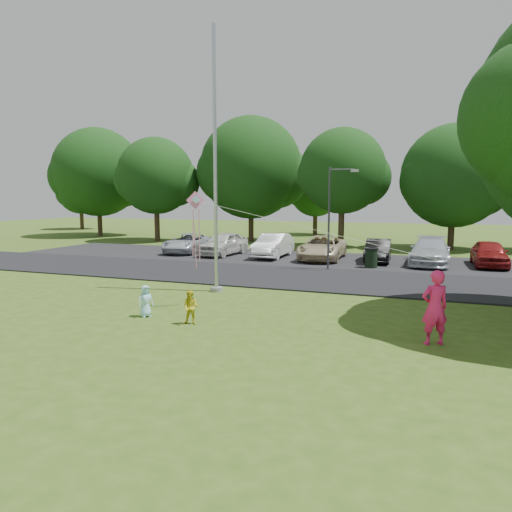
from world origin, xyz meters
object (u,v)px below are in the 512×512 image
(child_blue, at_px, (146,301))
(kite, at_px, (201,215))
(flagpole, at_px, (215,184))
(street_lamp, at_px, (333,209))
(trash_can, at_px, (371,259))
(woman, at_px, (435,308))
(child_yellow, at_px, (191,307))

(child_blue, xyz_separation_m, kite, (1.12, 1.59, 2.61))
(flagpole, relative_size, child_blue, 10.12)
(flagpole, xyz_separation_m, street_lamp, (3.32, 6.72, -1.06))
(flagpole, height_order, child_blue, flagpole)
(trash_can, distance_m, woman, 12.49)
(woman, xyz_separation_m, child_yellow, (-6.55, -0.43, -0.44))
(child_yellow, bearing_deg, child_blue, 158.84)
(child_blue, bearing_deg, woman, -55.29)
(child_yellow, xyz_separation_m, kite, (-0.60, 1.89, 2.60))
(trash_can, xyz_separation_m, child_blue, (-5.52, -12.30, -0.04))
(trash_can, relative_size, woman, 0.56)
(street_lamp, relative_size, child_yellow, 5.17)
(trash_can, relative_size, child_blue, 1.07)
(street_lamp, relative_size, trash_can, 4.88)
(flagpole, xyz_separation_m, kite, (0.72, -2.71, -1.06))
(child_blue, bearing_deg, street_lamp, 15.15)
(flagpole, distance_m, child_blue, 5.67)
(child_blue, relative_size, kite, 0.13)
(trash_can, height_order, woman, woman)
(woman, xyz_separation_m, child_blue, (-8.27, -0.13, -0.45))
(flagpole, relative_size, street_lamp, 1.94)
(flagpole, height_order, kite, flagpole)
(street_lamp, xyz_separation_m, woman, (4.54, -10.90, -2.16))
(trash_can, bearing_deg, street_lamp, -144.62)
(woman, height_order, child_blue, woman)
(child_blue, distance_m, kite, 3.26)
(child_yellow, bearing_deg, woman, -7.62)
(child_yellow, bearing_deg, trash_can, 61.86)
(flagpole, distance_m, child_yellow, 6.03)
(trash_can, bearing_deg, child_blue, -114.18)
(child_blue, height_order, kite, kite)
(flagpole, distance_m, woman, 9.47)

